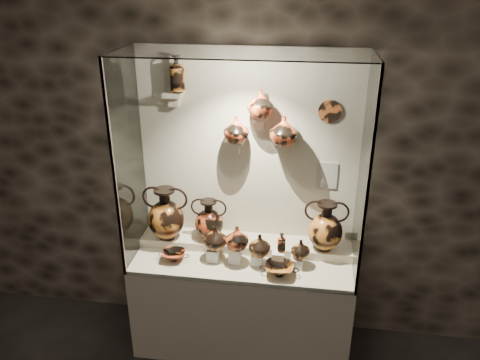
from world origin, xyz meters
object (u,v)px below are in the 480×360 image
kylix_left (174,255)px  ovoid_vase_a (236,129)px  jug_b (237,238)px  ovoid_vase_c (284,131)px  lekythos_tall (177,72)px  ovoid_vase_b (260,104)px  amphora_left (166,214)px  amphora_mid (209,220)px  jug_e (301,249)px  jug_c (260,245)px  kylix_right (279,269)px  amphora_right (326,226)px  lekythos_small (282,241)px  jug_a (215,237)px

kylix_left → ovoid_vase_a: (0.45, 0.29, 0.94)m
jug_b → ovoid_vase_c: ovoid_vase_c is taller
lekythos_tall → ovoid_vase_b: 0.64m
amphora_left → amphora_mid: bearing=4.5°
amphora_left → jug_e: size_ratio=2.97×
amphora_mid → kylix_left: amphora_mid is taller
ovoid_vase_b → jug_b: bearing=-134.8°
jug_b → lekythos_tall: (-0.48, 0.29, 1.16)m
jug_e → ovoid_vase_b: 1.11m
jug_c → ovoid_vase_a: ovoid_vase_a is taller
amphora_left → ovoid_vase_b: bearing=4.4°
kylix_right → jug_b: bearing=140.1°
amphora_right → kylix_left: amphora_right is taller
jug_e → lekythos_small: 0.15m
kylix_left → ovoid_vase_c: ovoid_vase_c is taller
amphora_right → jug_e: (-0.18, -0.17, -0.12)m
amphora_left → amphora_right: 1.25m
lekythos_tall → ovoid_vase_b: lekythos_tall is taller
jug_c → kylix_right: bearing=-39.3°
amphora_left → kylix_right: (0.93, -0.29, -0.23)m
lekythos_small → ovoid_vase_a: bearing=160.0°
jug_b → lekythos_small: bearing=-19.3°
amphora_right → jug_b: size_ratio=2.15×
amphora_left → ovoid_vase_c: (0.90, 0.07, 0.71)m
jug_e → lekythos_small: bearing=-170.8°
jug_e → kylix_left: (-0.97, -0.06, -0.11)m
ovoid_vase_a → jug_c: bearing=-37.0°
kylix_left → ovoid_vase_b: ovoid_vase_b is taller
amphora_right → jug_c: amphora_right is taller
jug_a → jug_e: bearing=14.3°
lekythos_small → ovoid_vase_c: size_ratio=0.79×
lekythos_small → lekythos_tall: lekythos_tall is taller
amphora_mid → amphora_left: bearing=-157.8°
jug_b → kylix_right: (0.33, -0.11, -0.17)m
amphora_mid → jug_c: bearing=-11.0°
ovoid_vase_c → jug_e: bearing=-36.1°
jug_e → ovoid_vase_b: size_ratio=0.74×
jug_a → jug_e: jug_a is taller
jug_b → kylix_left: 0.52m
amphora_right → kylix_right: size_ratio=1.47×
amphora_left → lekythos_tall: size_ratio=1.47×
lekythos_small → lekythos_tall: size_ratio=0.57×
amphora_left → amphora_mid: (0.34, 0.04, -0.05)m
ovoid_vase_c → jug_c: bearing=-101.4°
amphora_right → jug_b: bearing=-178.7°
jug_c → jug_b: bearing=174.7°
amphora_left → jug_c: size_ratio=2.53×
ovoid_vase_a → amphora_right: bearing=8.1°
amphora_left → kylix_left: bearing=-64.3°
amphora_mid → jug_c: 0.49m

